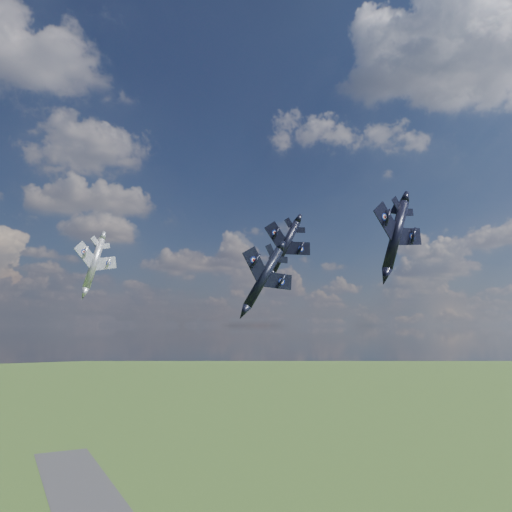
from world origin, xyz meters
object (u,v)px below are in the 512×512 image
jet_lead_navy (264,278)px  jet_high_navy (285,247)px  jet_right_navy (396,235)px  jet_left_silver (94,263)px

jet_lead_navy → jet_high_navy: 15.96m
jet_lead_navy → jet_right_navy: jet_right_navy is taller
jet_right_navy → jet_left_silver: (-38.79, 33.92, -2.84)m
jet_right_navy → jet_high_navy: size_ratio=0.99×
jet_lead_navy → jet_left_silver: (-26.63, 13.71, 2.51)m
jet_right_navy → jet_high_navy: jet_high_navy is taller
jet_right_navy → jet_high_navy: bearing=88.7°
jet_lead_navy → jet_right_navy: (12.15, -20.21, 5.34)m
jet_lead_navy → jet_left_silver: jet_left_silver is taller
jet_right_navy → jet_high_navy: 30.03m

